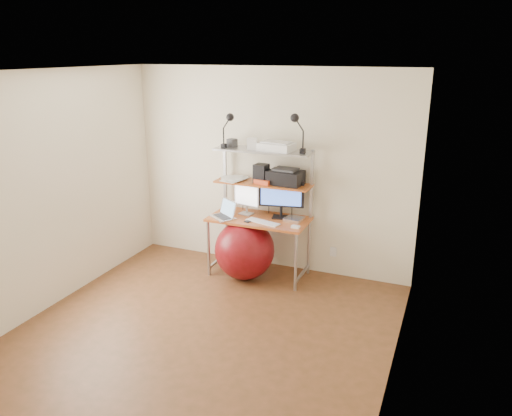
{
  "coord_description": "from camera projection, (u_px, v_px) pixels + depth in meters",
  "views": [
    {
      "loc": [
        2.13,
        -3.84,
        2.67
      ],
      "look_at": [
        0.08,
        1.15,
        0.96
      ],
      "focal_mm": 35.0,
      "sensor_mm": 36.0,
      "label": 1
    }
  ],
  "objects": [
    {
      "name": "printer",
      "position": [
        286.0,
        177.0,
        5.9
      ],
      "size": [
        0.43,
        0.31,
        0.19
      ],
      "rotation": [
        0.0,
        0.0,
        -0.09
      ],
      "color": "black",
      "rests_on": "mid_shelf"
    },
    {
      "name": "mac_mini",
      "position": [
        294.0,
        219.0,
        5.91
      ],
      "size": [
        0.22,
        0.22,
        0.04
      ],
      "primitive_type": "cube",
      "rotation": [
        0.0,
        0.0,
        -0.12
      ],
      "color": "silver",
      "rests_on": "desktop"
    },
    {
      "name": "mouse",
      "position": [
        296.0,
        227.0,
        5.67
      ],
      "size": [
        0.1,
        0.06,
        0.03
      ],
      "primitive_type": "cube",
      "rotation": [
        0.0,
        0.0,
        -0.08
      ],
      "color": "white",
      "rests_on": "desktop"
    },
    {
      "name": "room",
      "position": [
        201.0,
        212.0,
        4.59
      ],
      "size": [
        3.6,
        3.6,
        3.6
      ],
      "color": "brown",
      "rests_on": "ground"
    },
    {
      "name": "monitor_silver",
      "position": [
        247.0,
        198.0,
        6.1
      ],
      "size": [
        0.35,
        0.15,
        0.4
      ],
      "rotation": [
        0.0,
        0.0,
        -0.19
      ],
      "color": "silver",
      "rests_on": "desktop"
    },
    {
      "name": "paper_stack",
      "position": [
        234.0,
        179.0,
        6.14
      ],
      "size": [
        0.39,
        0.4,
        0.02
      ],
      "color": "white",
      "rests_on": "mid_shelf"
    },
    {
      "name": "laptop",
      "position": [
        225.0,
        214.0,
        6.02
      ],
      "size": [
        0.39,
        0.38,
        0.27
      ],
      "rotation": [
        0.0,
        0.0,
        -0.6
      ],
      "color": "silver",
      "rests_on": "desktop"
    },
    {
      "name": "box_white",
      "position": [
        252.0,
        144.0,
        5.87
      ],
      "size": [
        0.14,
        0.13,
        0.14
      ],
      "primitive_type": "cube",
      "rotation": [
        0.0,
        0.0,
        0.29
      ],
      "color": "white",
      "rests_on": "top_shelf"
    },
    {
      "name": "scanner",
      "position": [
        277.0,
        146.0,
        5.82
      ],
      "size": [
        0.43,
        0.31,
        0.1
      ],
      "rotation": [
        0.0,
        0.0,
        -0.13
      ],
      "color": "white",
      "rests_on": "top_shelf"
    },
    {
      "name": "keyboard",
      "position": [
        263.0,
        222.0,
        5.85
      ],
      "size": [
        0.45,
        0.23,
        0.01
      ],
      "primitive_type": "cube",
      "rotation": [
        0.0,
        0.0,
        -0.26
      ],
      "color": "white",
      "rests_on": "desktop"
    },
    {
      "name": "monitor_black",
      "position": [
        281.0,
        196.0,
        5.96
      ],
      "size": [
        0.54,
        0.19,
        0.54
      ],
      "rotation": [
        0.0,
        0.0,
        0.19
      ],
      "color": "black",
      "rests_on": "desktop"
    },
    {
      "name": "phone",
      "position": [
        249.0,
        221.0,
        5.89
      ],
      "size": [
        0.1,
        0.13,
        0.01
      ],
      "primitive_type": "cube",
      "rotation": [
        0.0,
        0.0,
        -0.3
      ],
      "color": "black",
      "rests_on": "desktop"
    },
    {
      "name": "computer_desk",
      "position": [
        261.0,
        199.0,
        6.0
      ],
      "size": [
        1.2,
        0.6,
        1.57
      ],
      "color": "#C65E26",
      "rests_on": "ground"
    },
    {
      "name": "exercise_ball",
      "position": [
        245.0,
        250.0,
        6.04
      ],
      "size": [
        0.73,
        0.73,
        0.73
      ],
      "primitive_type": "sphere",
      "color": "maroon",
      "rests_on": "floor"
    },
    {
      "name": "red_box",
      "position": [
        264.0,
        182.0,
        5.94
      ],
      "size": [
        0.22,
        0.17,
        0.06
      ],
      "primitive_type": "cube",
      "rotation": [
        0.0,
        0.0,
        -0.2
      ],
      "color": "#D14721",
      "rests_on": "mid_shelf"
    },
    {
      "name": "clip_lamp_left",
      "position": [
        229.0,
        123.0,
        5.86
      ],
      "size": [
        0.17,
        0.09,
        0.42
      ],
      "color": "black",
      "rests_on": "top_shelf"
    },
    {
      "name": "clip_lamp_right",
      "position": [
        296.0,
        124.0,
        5.6
      ],
      "size": [
        0.18,
        0.1,
        0.45
      ],
      "color": "black",
      "rests_on": "top_shelf"
    },
    {
      "name": "box_grey",
      "position": [
        232.0,
        143.0,
        6.05
      ],
      "size": [
        0.12,
        0.12,
        0.1
      ],
      "primitive_type": "cube",
      "rotation": [
        0.0,
        0.0,
        -0.33
      ],
      "color": "#313134",
      "rests_on": "top_shelf"
    },
    {
      "name": "wall_outlet",
      "position": [
        333.0,
        252.0,
        6.14
      ],
      "size": [
        0.08,
        0.01,
        0.12
      ],
      "primitive_type": "cube",
      "color": "white",
      "rests_on": "room"
    },
    {
      "name": "nas_cube",
      "position": [
        261.0,
        173.0,
        5.96
      ],
      "size": [
        0.17,
        0.17,
        0.23
      ],
      "primitive_type": "cube",
      "rotation": [
        0.0,
        0.0,
        -0.09
      ],
      "color": "black",
      "rests_on": "mid_shelf"
    }
  ]
}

